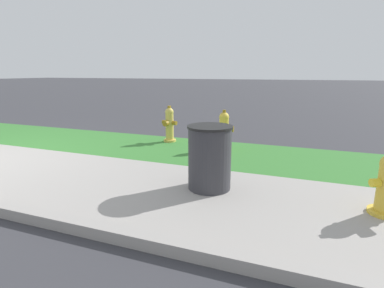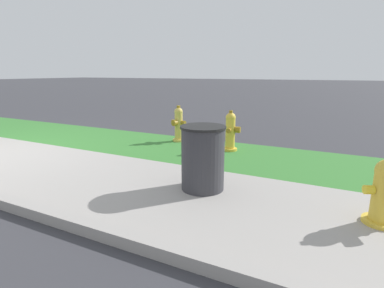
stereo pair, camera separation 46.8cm
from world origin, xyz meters
The scene contains 4 objects.
grass_verge centered at (0.00, 2.07, 0.00)m, with size 18.00×1.97×0.01m, color #387A33.
fire_hydrant_by_grass_verge centered at (3.85, 2.37, 0.38)m, with size 0.34×0.37×0.79m.
fire_hydrant_far_end centered at (2.55, 2.63, 0.38)m, with size 0.36×0.33×0.79m.
trash_bin centered at (4.19, 0.32, 0.42)m, with size 0.58×0.58×0.84m.
Camera 2 is at (5.71, -3.04, 1.50)m, focal length 28.00 mm.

